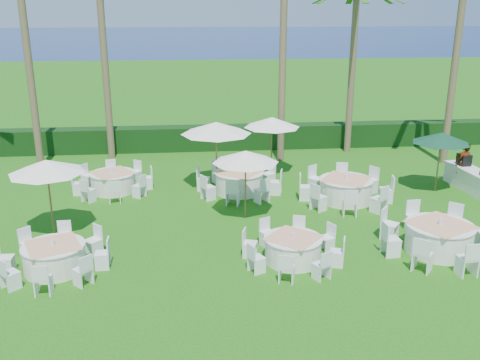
# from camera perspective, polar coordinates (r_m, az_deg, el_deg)

# --- Properties ---
(ground) EXTENTS (120.00, 120.00, 0.00)m
(ground) POSITION_cam_1_polar(r_m,az_deg,el_deg) (16.27, 0.71, -7.43)
(ground) COLOR #166010
(ground) RESTS_ON ground
(hedge) EXTENTS (34.00, 1.00, 1.20)m
(hedge) POSITION_cam_1_polar(r_m,az_deg,el_deg) (27.40, -2.04, 4.55)
(hedge) COLOR black
(hedge) RESTS_ON ground
(ocean) EXTENTS (260.00, 260.00, 0.00)m
(ocean) POSITION_cam_1_polar(r_m,az_deg,el_deg) (116.81, -4.94, 14.58)
(ocean) COLOR #07234D
(ocean) RESTS_ON ground
(banquet_table_a) EXTENTS (3.01, 3.01, 0.92)m
(banquet_table_a) POSITION_cam_1_polar(r_m,az_deg,el_deg) (15.78, -19.20, -7.75)
(banquet_table_a) COLOR white
(banquet_table_a) RESTS_ON ground
(banquet_table_b) EXTENTS (2.88, 2.88, 0.89)m
(banquet_table_b) POSITION_cam_1_polar(r_m,az_deg,el_deg) (15.50, 5.66, -7.28)
(banquet_table_b) COLOR white
(banquet_table_b) RESTS_ON ground
(banquet_table_c) EXTENTS (3.51, 3.51, 1.05)m
(banquet_table_c) POSITION_cam_1_polar(r_m,az_deg,el_deg) (17.03, 20.45, -5.73)
(banquet_table_c) COLOR white
(banquet_table_c) RESTS_ON ground
(banquet_table_d) EXTENTS (3.11, 3.11, 0.94)m
(banquet_table_d) POSITION_cam_1_polar(r_m,az_deg,el_deg) (21.67, -13.41, -0.15)
(banquet_table_d) COLOR white
(banquet_table_d) RESTS_ON ground
(banquet_table_e) EXTENTS (3.35, 3.35, 1.01)m
(banquet_table_e) POSITION_cam_1_polar(r_m,az_deg,el_deg) (20.99, -0.08, -0.13)
(banquet_table_e) COLOR white
(banquet_table_e) RESTS_ON ground
(banquet_table_f) EXTENTS (3.50, 3.50, 1.04)m
(banquet_table_f) POSITION_cam_1_polar(r_m,az_deg,el_deg) (20.42, 11.20, -0.97)
(banquet_table_f) COLOR white
(banquet_table_f) RESTS_ON ground
(umbrella_a) EXTENTS (2.35, 2.35, 2.49)m
(umbrella_a) POSITION_cam_1_polar(r_m,az_deg,el_deg) (17.59, -19.95, 1.36)
(umbrella_a) COLOR brown
(umbrella_a) RESTS_ON ground
(umbrella_b) EXTENTS (2.27, 2.27, 2.40)m
(umbrella_b) POSITION_cam_1_polar(r_m,az_deg,el_deg) (17.93, 0.60, 2.49)
(umbrella_b) COLOR brown
(umbrella_b) RESTS_ON ground
(umbrella_c) EXTENTS (2.77, 2.77, 2.72)m
(umbrella_c) POSITION_cam_1_polar(r_m,az_deg,el_deg) (20.90, -2.56, 5.56)
(umbrella_c) COLOR brown
(umbrella_c) RESTS_ON ground
(umbrella_d) EXTENTS (2.41, 2.41, 2.52)m
(umbrella_d) POSITION_cam_1_polar(r_m,az_deg,el_deg) (22.86, 3.43, 6.17)
(umbrella_d) COLOR brown
(umbrella_d) RESTS_ON ground
(umbrella_green) EXTENTS (2.21, 2.21, 2.37)m
(umbrella_green) POSITION_cam_1_polar(r_m,az_deg,el_deg) (22.07, 20.68, 4.23)
(umbrella_green) COLOR brown
(umbrella_green) RESTS_ON ground
(buffet_table) EXTENTS (1.10, 3.75, 1.31)m
(buffet_table) POSITION_cam_1_polar(r_m,az_deg,el_deg) (22.78, 24.00, -0.23)
(buffet_table) COLOR white
(buffet_table) RESTS_ON ground
(staff_person) EXTENTS (0.76, 0.60, 1.81)m
(staff_person) POSITION_cam_1_polar(r_m,az_deg,el_deg) (23.36, 22.70, 1.51)
(staff_person) COLOR gray
(staff_person) RESTS_ON ground
(palm_a) EXTENTS (4.34, 4.30, 11.27)m
(palm_a) POSITION_cam_1_polar(r_m,az_deg,el_deg) (25.06, -22.00, 14.80)
(palm_a) COLOR brown
(palm_a) RESTS_ON ground
(palm_b) EXTENTS (4.27, 4.36, 10.07)m
(palm_b) POSITION_cam_1_polar(r_m,az_deg,el_deg) (25.78, -14.39, 14.20)
(palm_b) COLOR brown
(palm_b) RESTS_ON ground
(palm_c) EXTENTS (4.31, 4.33, 13.14)m
(palm_c) POSITION_cam_1_polar(r_m,az_deg,el_deg) (24.60, 4.72, 18.16)
(palm_c) COLOR brown
(palm_c) RESTS_ON ground
(palm_d) EXTENTS (4.15, 4.40, 8.10)m
(palm_d) POSITION_cam_1_polar(r_m,az_deg,el_deg) (26.80, 11.92, 12.33)
(palm_d) COLOR brown
(palm_d) RESTS_ON ground
(palm_e) EXTENTS (4.39, 4.20, 9.01)m
(palm_e) POSITION_cam_1_polar(r_m,az_deg,el_deg) (26.04, 22.05, 12.31)
(palm_e) COLOR brown
(palm_e) RESTS_ON ground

